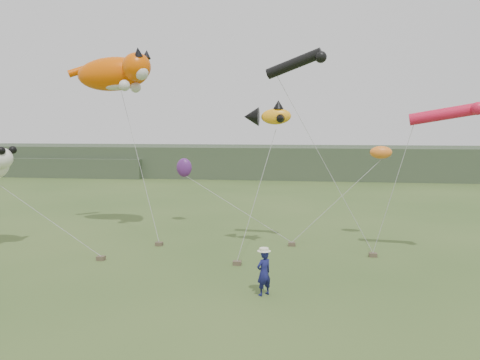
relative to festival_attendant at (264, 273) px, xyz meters
name	(u,v)px	position (x,y,z in m)	size (l,w,h in m)	color
ground	(224,289)	(-1.67, 0.45, -0.90)	(120.00, 120.00, 0.00)	#385123
headland	(259,162)	(-4.78, 45.14, 1.03)	(90.00, 13.00, 4.00)	#2D3D28
festival_attendant	(264,273)	(0.00, 0.00, 0.00)	(0.65, 0.43, 1.79)	#161853
sandbag_anchors	(233,252)	(-2.12, 5.68, -0.80)	(13.74, 4.43, 0.20)	brown
cat_kite	(118,73)	(-9.56, 9.36, 8.81)	(5.82, 3.10, 2.48)	#E05401
fish_kite	(267,116)	(-0.42, 6.01, 6.18)	(2.42, 1.66, 1.28)	#FFA617
tube_kites	(378,89)	(4.97, 6.07, 7.44)	(10.23, 1.73, 3.78)	black
misc_kites	(258,162)	(-1.38, 11.43, 3.47)	(13.36, 3.65, 2.25)	orange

